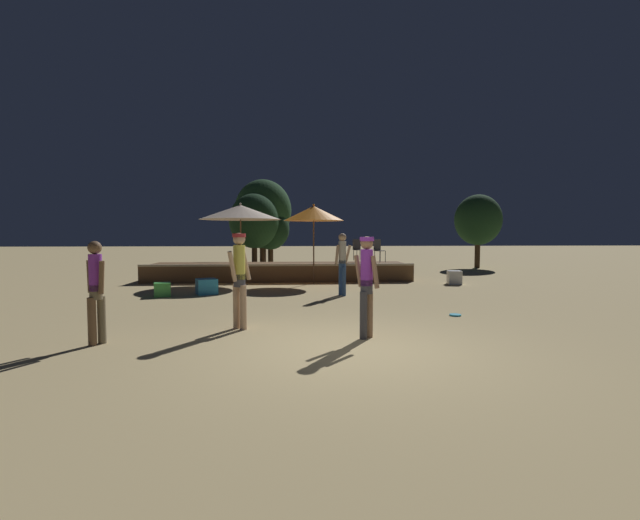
% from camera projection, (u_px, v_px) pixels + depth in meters
% --- Properties ---
extents(ground_plane, '(120.00, 120.00, 0.00)m').
position_uv_depth(ground_plane, '(349.00, 348.00, 6.78)').
color(ground_plane, tan).
extents(wooden_deck, '(10.25, 2.61, 0.70)m').
position_uv_depth(wooden_deck, '(280.00, 271.00, 17.21)').
color(wooden_deck, brown).
rests_on(wooden_deck, ground).
extents(patio_umbrella_0, '(2.20, 2.20, 2.92)m').
position_uv_depth(patio_umbrella_0, '(314.00, 213.00, 15.60)').
color(patio_umbrella_0, brown).
rests_on(patio_umbrella_0, ground).
extents(patio_umbrella_1, '(2.97, 2.97, 2.96)m').
position_uv_depth(patio_umbrella_1, '(240.00, 212.00, 15.68)').
color(patio_umbrella_1, brown).
rests_on(patio_umbrella_1, ground).
extents(cube_seat_0, '(0.53, 0.53, 0.49)m').
position_uv_depth(cube_seat_0, '(454.00, 277.00, 15.49)').
color(cube_seat_0, white).
rests_on(cube_seat_0, ground).
extents(cube_seat_1, '(0.56, 0.56, 0.40)m').
position_uv_depth(cube_seat_1, '(162.00, 289.00, 12.42)').
color(cube_seat_1, '#4CC651').
rests_on(cube_seat_1, ground).
extents(cube_seat_2, '(0.75, 0.75, 0.46)m').
position_uv_depth(cube_seat_2, '(207.00, 286.00, 12.91)').
color(cube_seat_2, '#2D9EDB').
rests_on(cube_seat_2, ground).
extents(person_0, '(0.41, 0.32, 1.69)m').
position_uv_depth(person_0, '(96.00, 289.00, 6.94)').
color(person_0, '#72664C').
rests_on(person_0, ground).
extents(person_1, '(0.54, 0.30, 1.83)m').
position_uv_depth(person_1, '(342.00, 261.00, 12.54)').
color(person_1, '#2D4C7F').
rests_on(person_1, ground).
extents(person_2, '(0.43, 0.43, 1.76)m').
position_uv_depth(person_2, '(367.00, 281.00, 7.36)').
color(person_2, '#3F3F47').
rests_on(person_2, ground).
extents(person_3, '(0.43, 0.50, 1.83)m').
position_uv_depth(person_3, '(239.00, 274.00, 8.08)').
color(person_3, tan).
rests_on(person_3, ground).
extents(bistro_chair_0, '(0.43, 0.43, 0.90)m').
position_uv_depth(bistro_chair_0, '(357.00, 248.00, 18.12)').
color(bistro_chair_0, '#47474C').
rests_on(bistro_chair_0, wooden_deck).
extents(bistro_chair_1, '(0.47, 0.47, 0.90)m').
position_uv_depth(bistro_chair_1, '(379.00, 248.00, 17.08)').
color(bistro_chair_1, '#47474C').
rests_on(bistro_chair_1, wooden_deck).
extents(frisbee_disc, '(0.26, 0.26, 0.03)m').
position_uv_depth(frisbee_disc, '(455.00, 315.00, 9.46)').
color(frisbee_disc, '#33B2D8').
rests_on(frisbee_disc, ground).
extents(background_tree_0, '(3.04, 3.04, 4.76)m').
position_uv_depth(background_tree_0, '(263.00, 211.00, 23.04)').
color(background_tree_0, '#3D2B1C').
rests_on(background_tree_0, ground).
extents(background_tree_1, '(2.15, 2.15, 3.43)m').
position_uv_depth(background_tree_1, '(262.00, 226.00, 22.62)').
color(background_tree_1, '#3D2B1C').
rests_on(background_tree_1, ground).
extents(background_tree_2, '(2.00, 2.00, 3.20)m').
position_uv_depth(background_tree_2, '(270.00, 229.00, 22.62)').
color(background_tree_2, '#3D2B1C').
rests_on(background_tree_2, ground).
extents(background_tree_3, '(2.47, 2.47, 3.95)m').
position_uv_depth(background_tree_3, '(478.00, 220.00, 23.00)').
color(background_tree_3, '#3D2B1C').
rests_on(background_tree_3, ground).
extents(background_tree_4, '(2.55, 2.55, 3.89)m').
position_uv_depth(background_tree_4, '(254.00, 221.00, 21.84)').
color(background_tree_4, '#3D2B1C').
rests_on(background_tree_4, ground).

